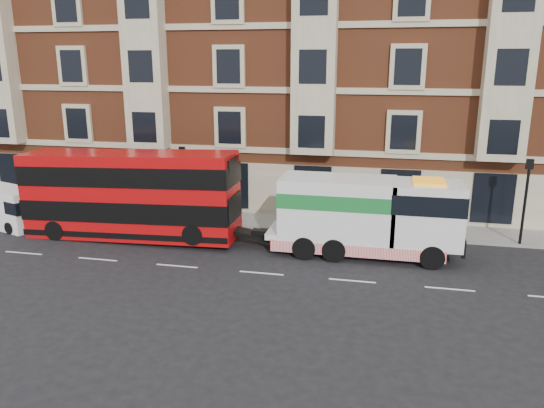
% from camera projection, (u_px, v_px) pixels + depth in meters
% --- Properties ---
extents(ground, '(120.00, 120.00, 0.00)m').
position_uv_depth(ground, '(262.00, 273.00, 23.52)').
color(ground, black).
rests_on(ground, ground).
extents(sidewalk, '(90.00, 3.00, 0.15)m').
position_uv_depth(sidewalk, '(291.00, 223.00, 30.57)').
color(sidewalk, slate).
rests_on(sidewalk, ground).
extents(victorian_terrace, '(45.00, 12.00, 20.40)m').
position_uv_depth(victorian_terrace, '(321.00, 46.00, 34.93)').
color(victorian_terrace, brown).
rests_on(victorian_terrace, ground).
extents(lamp_post_west, '(0.35, 0.15, 4.35)m').
position_uv_depth(lamp_post_west, '(183.00, 179.00, 29.89)').
color(lamp_post_west, black).
rests_on(lamp_post_west, sidewalk).
extents(lamp_post_east, '(0.35, 0.15, 4.35)m').
position_uv_depth(lamp_post_east, '(526.00, 195.00, 26.21)').
color(lamp_post_east, black).
rests_on(lamp_post_east, sidewalk).
extents(double_decker_bus, '(11.32, 2.60, 4.58)m').
position_uv_depth(double_decker_bus, '(130.00, 194.00, 27.57)').
color(double_decker_bus, '#B40A0C').
rests_on(double_decker_bus, ground).
extents(tow_truck, '(9.06, 2.68, 3.78)m').
position_uv_depth(tow_truck, '(364.00, 215.00, 25.22)').
color(tow_truck, silver).
rests_on(tow_truck, ground).
extents(box_van, '(4.65, 3.05, 2.25)m').
position_uv_depth(box_van, '(7.00, 207.00, 29.94)').
color(box_van, white).
rests_on(box_van, ground).
extents(pedestrian, '(0.62, 0.41, 1.66)m').
position_uv_depth(pedestrian, '(107.00, 195.00, 33.09)').
color(pedestrian, '#1D1C38').
rests_on(pedestrian, sidewalk).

